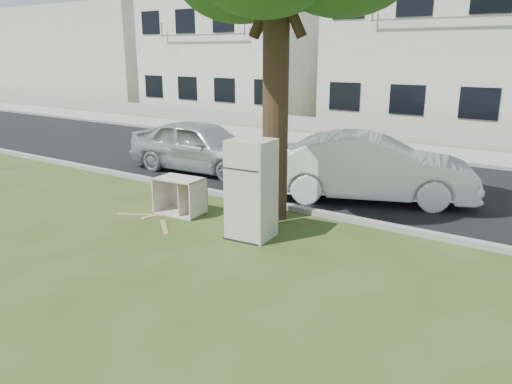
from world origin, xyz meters
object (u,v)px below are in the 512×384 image
Objects in this scene: cabinet at (180,196)px; fridge at (251,189)px; car_left at (201,146)px; car_center at (371,168)px.

fridge is at bearing -12.59° from cabinet.
cabinet is at bearing 166.36° from fridge.
car_center is at bearing -93.49° from car_left.
cabinet is at bearing -149.98° from car_left.
fridge is 0.40× the size of car_center.
car_left reaches higher than cabinet.
car_center is at bearing 43.63° from cabinet.
car_center is at bearing 70.70° from fridge.
car_left is at bearing 134.54° from fridge.
fridge is 5.77m from car_left.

